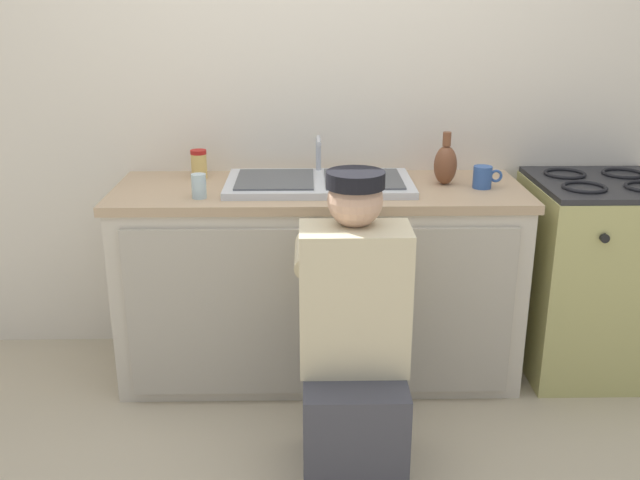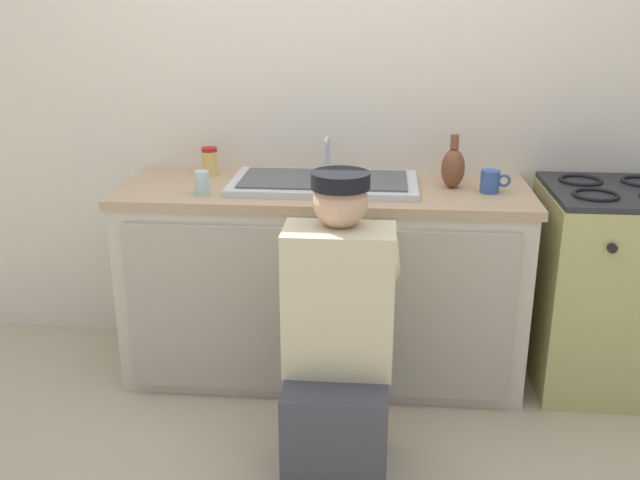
% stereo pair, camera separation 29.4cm
% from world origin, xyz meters
% --- Properties ---
extents(ground_plane, '(12.00, 12.00, 0.00)m').
position_xyz_m(ground_plane, '(0.00, 0.00, 0.00)').
color(ground_plane, tan).
extents(back_wall, '(6.00, 0.10, 2.50)m').
position_xyz_m(back_wall, '(0.00, 0.65, 1.25)').
color(back_wall, beige).
rests_on(back_wall, ground_plane).
extents(counter_cabinet, '(1.73, 0.62, 0.84)m').
position_xyz_m(counter_cabinet, '(0.00, 0.29, 0.42)').
color(counter_cabinet, beige).
rests_on(counter_cabinet, ground_plane).
extents(countertop, '(1.77, 0.62, 0.04)m').
position_xyz_m(countertop, '(0.00, 0.30, 0.86)').
color(countertop, tan).
rests_on(countertop, counter_cabinet).
extents(sink_double_basin, '(0.80, 0.44, 0.19)m').
position_xyz_m(sink_double_basin, '(0.00, 0.30, 0.89)').
color(sink_double_basin, silver).
rests_on(sink_double_basin, countertop).
extents(stove_range, '(0.59, 0.62, 0.91)m').
position_xyz_m(stove_range, '(1.24, 0.30, 0.45)').
color(stove_range, tan).
rests_on(stove_range, ground_plane).
extents(plumber_person, '(0.42, 0.61, 1.10)m').
position_xyz_m(plumber_person, '(0.11, -0.44, 0.46)').
color(plumber_person, '#3F3F47').
rests_on(plumber_person, ground_plane).
extents(spice_bottle_red, '(0.04, 0.04, 0.10)m').
position_xyz_m(spice_bottle_red, '(0.56, 0.47, 0.93)').
color(spice_bottle_red, red).
rests_on(spice_bottle_red, countertop).
extents(vase_decorative, '(0.10, 0.10, 0.23)m').
position_xyz_m(vase_decorative, '(0.55, 0.33, 0.96)').
color(vase_decorative, brown).
rests_on(vase_decorative, countertop).
extents(condiment_jar, '(0.07, 0.07, 0.13)m').
position_xyz_m(condiment_jar, '(-0.54, 0.47, 0.94)').
color(condiment_jar, '#DBB760').
rests_on(condiment_jar, countertop).
extents(coffee_mug, '(0.13, 0.08, 0.09)m').
position_xyz_m(coffee_mug, '(0.70, 0.27, 0.92)').
color(coffee_mug, '#335699').
rests_on(coffee_mug, countertop).
extents(water_glass, '(0.06, 0.06, 0.10)m').
position_xyz_m(water_glass, '(-0.49, 0.13, 0.92)').
color(water_glass, '#ADC6CC').
rests_on(water_glass, countertop).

